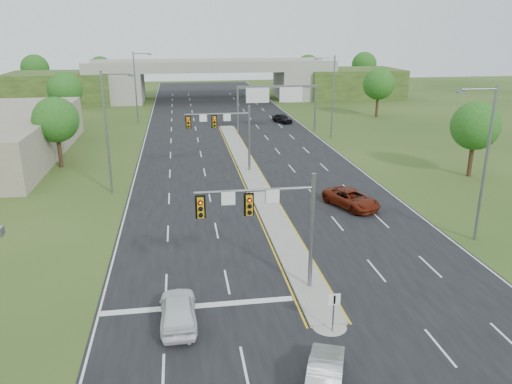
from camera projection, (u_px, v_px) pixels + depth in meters
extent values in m
plane|color=#284017|center=(309.00, 288.00, 29.17)|extent=(240.00, 240.00, 0.00)
cube|color=black|center=(238.00, 150.00, 61.99)|extent=(24.00, 160.00, 0.02)
cube|color=gray|center=(252.00, 176.00, 50.71)|extent=(2.00, 54.00, 0.16)
cone|color=gray|center=(329.00, 325.00, 25.39)|extent=(2.00, 2.00, 0.16)
cube|color=gold|center=(241.00, 177.00, 50.57)|extent=(0.12, 54.00, 0.01)
cube|color=gold|center=(263.00, 176.00, 50.90)|extent=(0.12, 54.00, 0.01)
cube|color=silver|center=(141.00, 153.00, 60.27)|extent=(0.12, 160.00, 0.01)
cube|color=silver|center=(330.00, 146.00, 63.70)|extent=(0.12, 160.00, 0.01)
cube|color=silver|center=(199.00, 306.00, 27.28)|extent=(10.50, 0.50, 0.01)
cylinder|color=slate|center=(312.00, 233.00, 28.07)|extent=(0.24, 0.24, 7.00)
cylinder|color=slate|center=(255.00, 190.00, 26.74)|extent=(6.50, 0.16, 0.16)
cube|color=#C28D0C|center=(249.00, 205.00, 26.70)|extent=(0.35, 0.25, 1.10)
cube|color=#C28D0C|center=(201.00, 208.00, 26.32)|extent=(0.35, 0.25, 1.10)
cube|color=black|center=(249.00, 204.00, 26.83)|extent=(0.55, 0.04, 1.30)
cube|color=black|center=(200.00, 207.00, 26.45)|extent=(0.55, 0.04, 1.30)
sphere|color=#FF0C05|center=(250.00, 200.00, 26.47)|extent=(0.20, 0.20, 0.20)
sphere|color=#FF0C05|center=(200.00, 202.00, 26.09)|extent=(0.20, 0.20, 0.20)
cube|color=white|center=(228.00, 198.00, 26.55)|extent=(0.75, 0.04, 0.75)
cube|color=white|center=(273.00, 196.00, 26.90)|extent=(0.75, 0.04, 0.75)
cylinder|color=slate|center=(249.00, 139.00, 51.52)|extent=(0.24, 0.24, 7.00)
cylinder|color=slate|center=(217.00, 114.00, 50.19)|extent=(6.50, 0.16, 0.16)
cube|color=#C28D0C|center=(214.00, 122.00, 50.15)|extent=(0.35, 0.25, 1.10)
cube|color=#C28D0C|center=(188.00, 123.00, 49.77)|extent=(0.35, 0.25, 1.10)
cube|color=black|center=(214.00, 122.00, 50.28)|extent=(0.55, 0.04, 1.30)
cube|color=black|center=(188.00, 122.00, 49.90)|extent=(0.55, 0.04, 1.30)
sphere|color=#FF0C05|center=(214.00, 119.00, 49.92)|extent=(0.20, 0.20, 0.20)
sphere|color=#FF0C05|center=(188.00, 119.00, 49.54)|extent=(0.20, 0.20, 0.20)
cube|color=white|center=(203.00, 118.00, 50.00)|extent=(0.75, 0.04, 0.75)
cube|color=white|center=(227.00, 117.00, 50.35)|extent=(0.75, 0.04, 0.75)
cylinder|color=slate|center=(333.00, 313.00, 24.60)|extent=(0.08, 0.08, 2.20)
cube|color=white|center=(334.00, 299.00, 24.30)|extent=(0.60, 0.04, 0.60)
cube|color=black|center=(335.00, 300.00, 24.28)|extent=(0.10, 0.02, 0.45)
cylinder|color=slate|center=(238.00, 110.00, 70.51)|extent=(0.28, 0.28, 6.60)
cylinder|color=slate|center=(315.00, 109.00, 72.15)|extent=(0.28, 0.28, 6.60)
cube|color=slate|center=(277.00, 87.00, 70.33)|extent=(11.50, 0.35, 0.35)
cube|color=#0D5F23|center=(258.00, 95.00, 70.07)|extent=(3.20, 0.08, 2.00)
cube|color=#0D5F23|center=(291.00, 95.00, 70.77)|extent=(3.20, 0.08, 2.00)
cube|color=silver|center=(258.00, 95.00, 70.02)|extent=(3.30, 0.03, 2.10)
cube|color=silver|center=(291.00, 95.00, 70.72)|extent=(3.30, 0.03, 2.10)
cube|color=gray|center=(128.00, 87.00, 100.79)|extent=(6.00, 12.00, 6.00)
cube|color=gray|center=(292.00, 84.00, 105.73)|extent=(6.00, 12.00, 6.00)
cube|color=#284017|center=(61.00, 88.00, 98.90)|extent=(20.00, 14.00, 6.00)
cube|color=#284017|center=(351.00, 83.00, 107.62)|extent=(20.00, 14.00, 6.00)
cube|color=gray|center=(212.00, 68.00, 102.13)|extent=(50.00, 12.00, 1.20)
cube|color=gray|center=(213.00, 64.00, 96.36)|extent=(50.00, 0.40, 0.90)
cube|color=gray|center=(210.00, 61.00, 107.24)|extent=(50.00, 0.40, 0.90)
cylinder|color=slate|center=(107.00, 134.00, 44.23)|extent=(0.20, 0.20, 11.00)
cylinder|color=slate|center=(116.00, 74.00, 42.78)|extent=(2.50, 0.12, 0.12)
cube|color=slate|center=(131.00, 75.00, 43.01)|extent=(0.50, 0.25, 0.18)
cylinder|color=slate|center=(136.00, 88.00, 77.06)|extent=(0.20, 0.20, 11.00)
cylinder|color=slate|center=(141.00, 53.00, 75.61)|extent=(2.50, 0.12, 0.12)
cube|color=slate|center=(150.00, 54.00, 75.83)|extent=(0.50, 0.25, 0.18)
cylinder|color=slate|center=(485.00, 166.00, 34.09)|extent=(0.20, 0.20, 11.00)
cylinder|color=slate|center=(479.00, 89.00, 32.27)|extent=(2.50, 0.12, 0.12)
cube|color=slate|center=(461.00, 92.00, 32.14)|extent=(0.50, 0.25, 0.18)
cylinder|color=slate|center=(333.00, 98.00, 66.92)|extent=(0.20, 0.20, 11.00)
cylinder|color=slate|center=(326.00, 58.00, 65.10)|extent=(2.50, 0.12, 0.12)
cube|color=slate|center=(316.00, 59.00, 64.96)|extent=(0.50, 0.25, 0.18)
cylinder|color=#382316|center=(59.00, 149.00, 53.77)|extent=(0.44, 0.44, 4.00)
sphere|color=#224E15|center=(56.00, 120.00, 52.76)|extent=(4.80, 4.80, 4.80)
cylinder|color=#382316|center=(67.00, 112.00, 76.60)|extent=(0.44, 0.44, 4.25)
sphere|color=#224E15|center=(65.00, 89.00, 75.53)|extent=(5.20, 5.20, 5.20)
cylinder|color=#382316|center=(471.00, 157.00, 50.50)|extent=(0.44, 0.44, 4.00)
sphere|color=#224E15|center=(475.00, 126.00, 49.49)|extent=(4.80, 4.80, 4.80)
cylinder|color=#382316|center=(377.00, 104.00, 83.87)|extent=(0.44, 0.44, 4.25)
sphere|color=#224E15|center=(379.00, 84.00, 82.80)|extent=(5.20, 5.20, 5.20)
cylinder|color=#382316|center=(37.00, 85.00, 111.10)|extent=(0.44, 0.44, 4.50)
sphere|color=#224E15|center=(35.00, 68.00, 109.97)|extent=(6.00, 6.00, 6.00)
cylinder|color=#382316|center=(102.00, 84.00, 113.18)|extent=(0.44, 0.44, 4.25)
sphere|color=#224E15|center=(101.00, 69.00, 112.11)|extent=(5.60, 5.60, 5.60)
cylinder|color=#382316|center=(308.00, 81.00, 120.15)|extent=(0.44, 0.44, 4.25)
sphere|color=#224E15|center=(308.00, 67.00, 119.08)|extent=(5.60, 5.60, 5.60)
cylinder|color=#382316|center=(363.00, 80.00, 122.15)|extent=(0.44, 0.44, 4.50)
sphere|color=#224E15|center=(364.00, 64.00, 121.02)|extent=(6.00, 6.00, 6.00)
imported|color=silver|center=(178.00, 310.00, 25.46)|extent=(1.89, 4.59, 1.56)
imported|color=silver|center=(325.00, 373.00, 20.96)|extent=(2.82, 4.37, 1.36)
imported|color=#5A1809|center=(351.00, 199.00, 42.01)|extent=(4.38, 5.94, 1.50)
imported|color=black|center=(282.00, 118.00, 79.27)|extent=(3.07, 4.34, 1.37)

